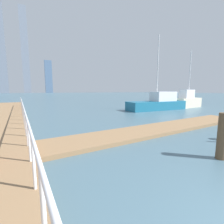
% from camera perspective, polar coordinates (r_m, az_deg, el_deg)
% --- Properties ---
extents(ground_plane, '(300.00, 300.00, 0.00)m').
position_cam_1_polar(ground_plane, '(20.16, -20.99, 0.79)').
color(ground_plane, '#476675').
extents(floating_dock, '(14.49, 2.00, 0.18)m').
position_cam_1_polar(floating_dock, '(9.65, 17.53, -5.71)').
color(floating_dock, '#93704C').
rests_on(floating_dock, ground_plane).
extents(boardwalk_railing, '(0.06, 27.63, 1.08)m').
position_cam_1_polar(boardwalk_railing, '(8.75, -29.38, -0.23)').
color(boardwalk_railing, white).
rests_on(boardwalk_railing, boardwalk).
extents(dock_piling_3, '(0.30, 0.30, 1.57)m').
position_cam_1_polar(dock_piling_3, '(6.40, 35.18, -7.24)').
color(dock_piling_3, brown).
rests_on(dock_piling_3, ground_plane).
extents(moored_boat_2, '(4.52, 1.72, 7.52)m').
position_cam_1_polar(moored_boat_2, '(23.57, 25.82, 3.80)').
color(moored_boat_2, beige).
rests_on(moored_boat_2, ground_plane).
extents(moored_boat_4, '(7.53, 2.85, 8.53)m').
position_cam_1_polar(moored_boat_4, '(19.57, 16.40, 3.16)').
color(moored_boat_4, '#1E6B8C').
rests_on(moored_boat_4, ground_plane).
extents(skyline_tower_3, '(6.71, 7.31, 79.19)m').
position_cam_1_polar(skyline_tower_3, '(180.33, -29.09, 18.82)').
color(skyline_tower_3, slate).
rests_on(skyline_tower_3, ground_plane).
extents(skyline_tower_4, '(7.21, 6.63, 31.58)m').
position_cam_1_polar(skyline_tower_4, '(172.94, -22.10, 11.75)').
color(skyline_tower_4, slate).
rests_on(skyline_tower_4, ground_plane).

